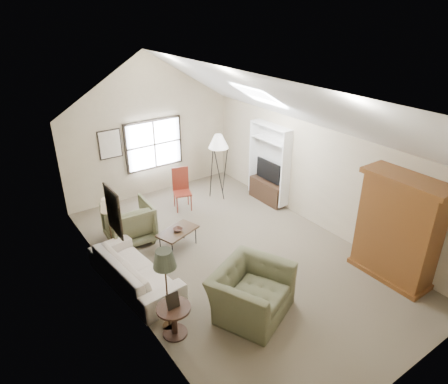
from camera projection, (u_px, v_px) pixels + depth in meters
room_shell at (236, 113)px, 7.48m from camera, size 5.01×8.01×4.00m
window at (154, 144)px, 11.21m from camera, size 1.72×0.08×1.42m
skylight at (259, 95)px, 8.80m from camera, size 0.80×1.20×0.52m
wall_art at (111, 175)px, 8.57m from camera, size 1.97×3.71×0.88m
armoire at (398, 229)px, 7.76m from camera, size 0.60×1.50×2.20m
tv_alcove at (269, 163)px, 10.76m from camera, size 0.32×1.30×2.10m
media_console at (267, 191)px, 11.12m from camera, size 0.34×1.18×0.60m
tv_panel at (268, 171)px, 10.85m from camera, size 0.05×0.90×0.55m
sofa at (135, 270)px, 7.83m from camera, size 1.12×2.38×0.67m
armchair_near at (251, 292)px, 7.08m from camera, size 1.73×1.64×0.88m
armchair_far at (129, 223)px, 9.22m from camera, size 1.06×1.09×0.94m
coffee_table at (178, 239)px, 9.01m from camera, size 1.03×0.77×0.47m
bowl at (178, 230)px, 8.90m from camera, size 0.28×0.28×0.05m
side_table at (174, 321)px, 6.67m from camera, size 0.63×0.63×0.58m
side_chair at (182, 190)px, 10.59m from camera, size 0.56×0.56×1.14m
tripod_lamp at (219, 166)px, 11.10m from camera, size 0.56×0.56×1.89m
dark_lamp at (167, 290)px, 6.59m from camera, size 0.42×0.42×1.61m
tan_lamp at (110, 228)px, 8.54m from camera, size 0.32×0.32×1.44m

